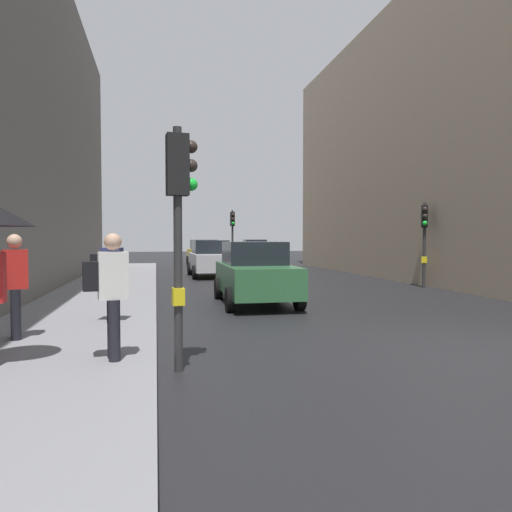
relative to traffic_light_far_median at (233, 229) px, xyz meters
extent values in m
plane|color=black|center=(0.60, -20.99, -2.44)|extent=(120.00, 120.00, 0.00)
cube|color=gray|center=(-6.14, -14.99, -2.36)|extent=(3.27, 40.00, 0.16)
cube|color=gray|center=(11.70, -8.35, 3.71)|extent=(12.00, 24.95, 12.29)
cylinder|color=#2D2D2D|center=(0.00, 0.02, -0.67)|extent=(0.12, 0.12, 3.53)
cube|color=black|center=(0.00, 0.02, 0.57)|extent=(0.25, 0.31, 0.84)
cube|color=yellow|center=(0.00, 0.02, -1.39)|extent=(0.20, 0.17, 0.24)
sphere|color=#2D231E|center=(0.00, -0.17, 0.83)|extent=(0.18, 0.18, 0.18)
sphere|color=#2D231E|center=(0.00, -0.17, 0.57)|extent=(0.18, 0.18, 0.18)
sphere|color=green|center=(0.00, -0.17, 0.31)|extent=(0.18, 0.18, 0.18)
cylinder|color=#2D2D2D|center=(-4.20, -21.47, -0.74)|extent=(0.12, 0.12, 3.39)
cube|color=black|center=(-4.20, -21.47, 0.43)|extent=(0.32, 0.27, 0.84)
cube|color=yellow|center=(-4.20, -21.47, -1.39)|extent=(0.18, 0.21, 0.24)
sphere|color=#2D231E|center=(-4.02, -21.45, 0.69)|extent=(0.18, 0.18, 0.18)
sphere|color=#2D231E|center=(-4.02, -21.45, 0.43)|extent=(0.18, 0.18, 0.18)
sphere|color=green|center=(-4.02, -21.45, 0.17)|extent=(0.18, 0.18, 0.18)
cylinder|color=#2D2D2D|center=(5.40, -11.95, -0.84)|extent=(0.12, 0.12, 3.20)
cube|color=black|center=(5.40, -11.95, 0.24)|extent=(0.35, 0.38, 0.84)
cube|color=yellow|center=(5.40, -11.95, -1.39)|extent=(0.25, 0.24, 0.24)
sphere|color=#2D231E|center=(5.31, -12.12, 0.50)|extent=(0.18, 0.18, 0.18)
sphere|color=#2D231E|center=(5.31, -12.12, 0.24)|extent=(0.18, 0.18, 0.18)
sphere|color=green|center=(5.31, -12.12, -0.02)|extent=(0.18, 0.18, 0.18)
cube|color=#2D6038|center=(-1.76, -15.05, -1.72)|extent=(1.88, 4.23, 0.80)
cube|color=black|center=(-1.75, -14.80, -1.00)|extent=(1.64, 2.03, 0.64)
cylinder|color=black|center=(-0.88, -16.42, -2.12)|extent=(0.23, 0.64, 0.64)
cylinder|color=black|center=(-2.68, -16.39, -2.12)|extent=(0.23, 0.64, 0.64)
cylinder|color=black|center=(-0.83, -13.72, -2.12)|extent=(0.23, 0.64, 0.64)
cylinder|color=black|center=(-2.63, -13.69, -2.12)|extent=(0.23, 0.64, 0.64)
cube|color=#BCBCC1|center=(-1.91, -5.29, -1.72)|extent=(1.86, 4.23, 0.80)
cube|color=black|center=(-1.92, -5.04, -1.00)|extent=(1.63, 2.02, 0.64)
cylinder|color=black|center=(-0.99, -6.62, -2.12)|extent=(0.23, 0.64, 0.64)
cylinder|color=black|center=(-2.79, -6.65, -2.12)|extent=(0.23, 0.64, 0.64)
cylinder|color=black|center=(-1.03, -3.92, -2.12)|extent=(0.23, 0.64, 0.64)
cylinder|color=black|center=(-2.83, -3.95, -2.12)|extent=(0.23, 0.64, 0.64)
cube|color=yellow|center=(-1.32, 3.79, -1.72)|extent=(2.07, 4.31, 0.80)
cube|color=black|center=(-1.33, 4.04, -1.00)|extent=(1.73, 2.10, 0.64)
cylinder|color=black|center=(-0.33, 2.50, -2.12)|extent=(0.26, 0.65, 0.64)
cylinder|color=black|center=(-2.13, 2.39, -2.12)|extent=(0.26, 0.65, 0.64)
cylinder|color=black|center=(-0.51, 5.20, -2.12)|extent=(0.26, 0.65, 0.64)
cylinder|color=black|center=(-2.30, 5.08, -2.12)|extent=(0.26, 0.65, 0.64)
cube|color=silver|center=(3.07, 8.39, -1.72)|extent=(2.03, 4.29, 0.80)
cube|color=black|center=(3.05, 8.14, -1.00)|extent=(1.71, 2.08, 0.64)
cylinder|color=black|center=(2.24, 9.79, -2.12)|extent=(0.25, 0.65, 0.64)
cylinder|color=black|center=(4.04, 9.69, -2.12)|extent=(0.25, 0.65, 0.64)
cylinder|color=black|center=(2.09, 7.09, -2.12)|extent=(0.25, 0.65, 0.64)
cylinder|color=black|center=(3.89, 6.99, -2.12)|extent=(0.25, 0.65, 0.64)
cylinder|color=black|center=(-5.11, -21.16, -1.85)|extent=(0.16, 0.16, 0.85)
cylinder|color=black|center=(-5.07, -21.36, -1.85)|extent=(0.16, 0.16, 0.85)
cube|color=silver|center=(-5.09, -21.26, -1.10)|extent=(0.44, 0.32, 0.66)
sphere|color=tan|center=(-5.09, -21.26, -0.63)|extent=(0.24, 0.24, 0.24)
cube|color=black|center=(-5.39, -21.31, -1.10)|extent=(0.25, 0.31, 0.40)
cylinder|color=black|center=(-5.35, -18.05, -1.85)|extent=(0.16, 0.16, 0.85)
cylinder|color=black|center=(-5.40, -18.24, -1.85)|extent=(0.16, 0.16, 0.85)
cube|color=navy|center=(-5.38, -18.15, -1.10)|extent=(0.45, 0.35, 0.66)
sphere|color=tan|center=(-5.38, -18.15, -0.63)|extent=(0.24, 0.24, 0.24)
cube|color=black|center=(-5.67, -18.08, -1.10)|extent=(0.26, 0.32, 0.40)
cylinder|color=black|center=(-6.85, -19.41, -1.85)|extent=(0.16, 0.16, 0.85)
cylinder|color=black|center=(-6.80, -19.60, -1.85)|extent=(0.16, 0.16, 0.85)
cube|color=red|center=(-6.82, -19.51, -1.10)|extent=(0.45, 0.35, 0.66)
sphere|color=tan|center=(-6.82, -19.51, -0.63)|extent=(0.24, 0.24, 0.24)
camera|label=1|loc=(-4.50, -28.12, -0.58)|focal=33.29mm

